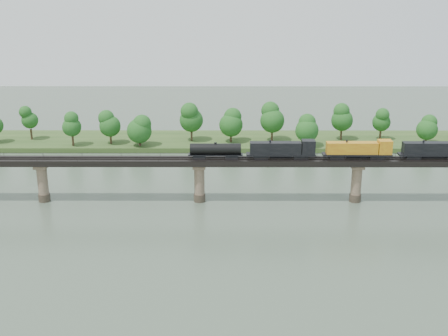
{
  "coord_description": "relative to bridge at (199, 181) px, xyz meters",
  "views": [
    {
      "loc": [
        6.64,
        -104.52,
        53.36
      ],
      "look_at": [
        6.28,
        30.0,
        9.0
      ],
      "focal_mm": 45.0,
      "sensor_mm": 36.0,
      "label": 1
    }
  ],
  "objects": [
    {
      "name": "freight_train",
      "position": [
        33.39,
        0.0,
        8.34
      ],
      "size": [
        69.96,
        2.73,
        4.82
      ],
      "color": "black",
      "rests_on": "bridge"
    },
    {
      "name": "bridge_superstructure",
      "position": [
        0.0,
        0.0,
        6.33
      ],
      "size": [
        220.0,
        4.9,
        0.75
      ],
      "color": "black",
      "rests_on": "bridge"
    },
    {
      "name": "far_treeline",
      "position": [
        -8.21,
        50.52,
        3.37
      ],
      "size": [
        289.06,
        17.54,
        13.6
      ],
      "color": "#382619",
      "rests_on": "far_bank"
    },
    {
      "name": "bridge",
      "position": [
        0.0,
        0.0,
        0.0
      ],
      "size": [
        236.0,
        30.0,
        11.5
      ],
      "color": "#473A2D",
      "rests_on": "ground"
    },
    {
      "name": "ground",
      "position": [
        0.0,
        -30.0,
        -5.46
      ],
      "size": [
        400.0,
        400.0,
        0.0
      ],
      "primitive_type": "plane",
      "color": "#3B4A3A",
      "rests_on": "ground"
    },
    {
      "name": "far_bank",
      "position": [
        0.0,
        55.0,
        -4.66
      ],
      "size": [
        300.0,
        24.0,
        1.6
      ],
      "primitive_type": "cube",
      "color": "#2F491D",
      "rests_on": "ground"
    }
  ]
}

